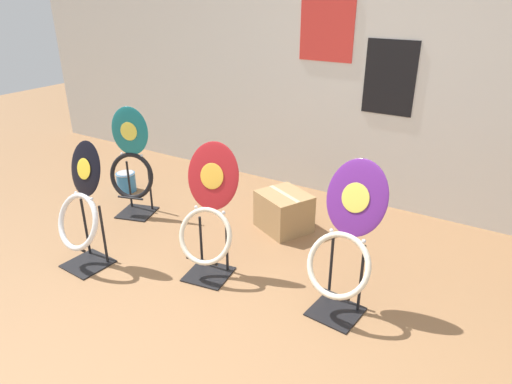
{
  "coord_description": "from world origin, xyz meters",
  "views": [
    {
      "loc": [
        1.14,
        -1.26,
        1.77
      ],
      "look_at": [
        -0.28,
        1.03,
        0.55
      ],
      "focal_mm": 32.0,
      "sensor_mm": 36.0,
      "label": 1
    }
  ],
  "objects_px": {
    "toilet_seat_display_crimson_swirl": "(209,216)",
    "toilet_seat_display_purple_note": "(346,242)",
    "paint_can": "(126,181)",
    "storage_box": "(284,211)",
    "toilet_seat_display_teal_sax": "(132,165)",
    "toilet_seat_display_jazz_black": "(81,212)"
  },
  "relations": [
    {
      "from": "paint_can",
      "to": "storage_box",
      "type": "bearing_deg",
      "value": 4.64
    },
    {
      "from": "paint_can",
      "to": "toilet_seat_display_crimson_swirl",
      "type": "bearing_deg",
      "value": -24.01
    },
    {
      "from": "toilet_seat_display_jazz_black",
      "to": "paint_can",
      "type": "height_order",
      "value": "toilet_seat_display_jazz_black"
    },
    {
      "from": "toilet_seat_display_jazz_black",
      "to": "storage_box",
      "type": "relative_size",
      "value": 1.8
    },
    {
      "from": "paint_can",
      "to": "storage_box",
      "type": "relative_size",
      "value": 0.38
    },
    {
      "from": "toilet_seat_display_teal_sax",
      "to": "toilet_seat_display_jazz_black",
      "type": "distance_m",
      "value": 0.79
    },
    {
      "from": "toilet_seat_display_teal_sax",
      "to": "storage_box",
      "type": "bearing_deg",
      "value": 19.54
    },
    {
      "from": "toilet_seat_display_jazz_black",
      "to": "storage_box",
      "type": "xyz_separation_m",
      "value": [
        0.91,
        1.16,
        -0.25
      ]
    },
    {
      "from": "toilet_seat_display_purple_note",
      "to": "toilet_seat_display_teal_sax",
      "type": "bearing_deg",
      "value": 172.04
    },
    {
      "from": "toilet_seat_display_crimson_swirl",
      "to": "toilet_seat_display_purple_note",
      "type": "height_order",
      "value": "toilet_seat_display_purple_note"
    },
    {
      "from": "toilet_seat_display_teal_sax",
      "to": "toilet_seat_display_jazz_black",
      "type": "relative_size",
      "value": 1.06
    },
    {
      "from": "toilet_seat_display_teal_sax",
      "to": "toilet_seat_display_jazz_black",
      "type": "bearing_deg",
      "value": -68.83
    },
    {
      "from": "toilet_seat_display_teal_sax",
      "to": "paint_can",
      "type": "distance_m",
      "value": 0.62
    },
    {
      "from": "toilet_seat_display_purple_note",
      "to": "storage_box",
      "type": "height_order",
      "value": "toilet_seat_display_purple_note"
    },
    {
      "from": "toilet_seat_display_crimson_swirl",
      "to": "toilet_seat_display_purple_note",
      "type": "relative_size",
      "value": 0.97
    },
    {
      "from": "toilet_seat_display_teal_sax",
      "to": "toilet_seat_display_crimson_swirl",
      "type": "xyz_separation_m",
      "value": [
        1.07,
        -0.37,
        -0.01
      ]
    },
    {
      "from": "paint_can",
      "to": "storage_box",
      "type": "distance_m",
      "value": 1.62
    },
    {
      "from": "toilet_seat_display_crimson_swirl",
      "to": "toilet_seat_display_purple_note",
      "type": "xyz_separation_m",
      "value": [
        0.89,
        0.1,
        0.04
      ]
    },
    {
      "from": "toilet_seat_display_purple_note",
      "to": "paint_can",
      "type": "relative_size",
      "value": 5.0
    },
    {
      "from": "paint_can",
      "to": "toilet_seat_display_purple_note",
      "type": "bearing_deg",
      "value": -13.35
    },
    {
      "from": "toilet_seat_display_purple_note",
      "to": "toilet_seat_display_jazz_black",
      "type": "bearing_deg",
      "value": -164.56
    },
    {
      "from": "toilet_seat_display_teal_sax",
      "to": "paint_can",
      "type": "bearing_deg",
      "value": 145.49
    }
  ]
}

